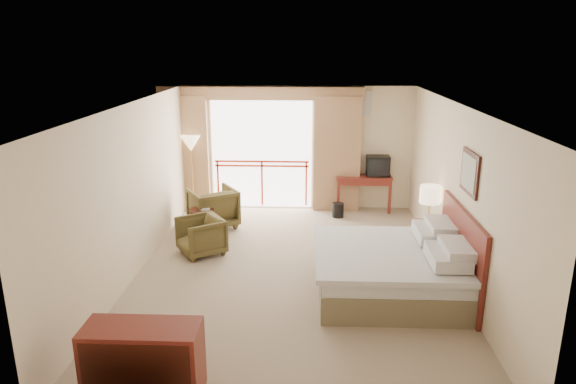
{
  "coord_description": "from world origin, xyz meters",
  "views": [
    {
      "loc": [
        0.25,
        -7.58,
        3.58
      ],
      "look_at": [
        -0.09,
        0.4,
        1.25
      ],
      "focal_mm": 32.0,
      "sensor_mm": 36.0,
      "label": 1
    }
  ],
  "objects_px": {
    "dresser": "(143,361)",
    "side_table": "(202,218)",
    "floor_lamp": "(191,146)",
    "nightstand": "(427,240)",
    "wastebasket": "(338,210)",
    "bed": "(393,269)",
    "table_lamp": "(430,195)",
    "desk": "(363,182)",
    "armchair_far": "(214,226)",
    "armchair_near": "(202,253)",
    "tv": "(378,166)"
  },
  "relations": [
    {
      "from": "dresser",
      "to": "side_table",
      "type": "bearing_deg",
      "value": 90.41
    },
    {
      "from": "floor_lamp",
      "to": "dresser",
      "type": "relative_size",
      "value": 1.39
    },
    {
      "from": "nightstand",
      "to": "wastebasket",
      "type": "bearing_deg",
      "value": 130.18
    },
    {
      "from": "wastebasket",
      "to": "bed",
      "type": "bearing_deg",
      "value": -79.71
    },
    {
      "from": "table_lamp",
      "to": "dresser",
      "type": "height_order",
      "value": "table_lamp"
    },
    {
      "from": "table_lamp",
      "to": "side_table",
      "type": "bearing_deg",
      "value": 169.49
    },
    {
      "from": "desk",
      "to": "side_table",
      "type": "xyz_separation_m",
      "value": [
        -3.24,
        -1.77,
        -0.26
      ]
    },
    {
      "from": "nightstand",
      "to": "table_lamp",
      "type": "bearing_deg",
      "value": 94.49
    },
    {
      "from": "side_table",
      "to": "floor_lamp",
      "type": "height_order",
      "value": "floor_lamp"
    },
    {
      "from": "nightstand",
      "to": "desk",
      "type": "distance_m",
      "value": 2.75
    },
    {
      "from": "armchair_far",
      "to": "armchair_near",
      "type": "relative_size",
      "value": 1.21
    },
    {
      "from": "wastebasket",
      "to": "dresser",
      "type": "height_order",
      "value": "dresser"
    },
    {
      "from": "desk",
      "to": "tv",
      "type": "bearing_deg",
      "value": -13.87
    },
    {
      "from": "armchair_far",
      "to": "armchair_near",
      "type": "height_order",
      "value": "armchair_far"
    },
    {
      "from": "bed",
      "to": "table_lamp",
      "type": "distance_m",
      "value": 1.82
    },
    {
      "from": "table_lamp",
      "to": "desk",
      "type": "height_order",
      "value": "table_lamp"
    },
    {
      "from": "tv",
      "to": "side_table",
      "type": "height_order",
      "value": "tv"
    },
    {
      "from": "tv",
      "to": "armchair_far",
      "type": "bearing_deg",
      "value": -148.22
    },
    {
      "from": "dresser",
      "to": "bed",
      "type": "bearing_deg",
      "value": 35.75
    },
    {
      "from": "bed",
      "to": "dresser",
      "type": "bearing_deg",
      "value": -140.41
    },
    {
      "from": "floor_lamp",
      "to": "armchair_near",
      "type": "bearing_deg",
      "value": -74.62
    },
    {
      "from": "desk",
      "to": "armchair_far",
      "type": "bearing_deg",
      "value": -160.43
    },
    {
      "from": "desk",
      "to": "side_table",
      "type": "distance_m",
      "value": 3.7
    },
    {
      "from": "floor_lamp",
      "to": "nightstand",
      "type": "bearing_deg",
      "value": -26.76
    },
    {
      "from": "armchair_near",
      "to": "floor_lamp",
      "type": "relative_size",
      "value": 0.44
    },
    {
      "from": "bed",
      "to": "dresser",
      "type": "xyz_separation_m",
      "value": [
        -2.94,
        -2.43,
        0.02
      ]
    },
    {
      "from": "dresser",
      "to": "table_lamp",
      "type": "bearing_deg",
      "value": 42.18
    },
    {
      "from": "desk",
      "to": "floor_lamp",
      "type": "height_order",
      "value": "floor_lamp"
    },
    {
      "from": "bed",
      "to": "desk",
      "type": "xyz_separation_m",
      "value": [
        -0.05,
        4.0,
        0.24
      ]
    },
    {
      "from": "nightstand",
      "to": "floor_lamp",
      "type": "xyz_separation_m",
      "value": [
        -4.61,
        2.32,
        1.14
      ]
    },
    {
      "from": "wastebasket",
      "to": "side_table",
      "type": "distance_m",
      "value": 2.93
    },
    {
      "from": "wastebasket",
      "to": "armchair_near",
      "type": "bearing_deg",
      "value": -140.2
    },
    {
      "from": "table_lamp",
      "to": "desk",
      "type": "distance_m",
      "value": 2.72
    },
    {
      "from": "bed",
      "to": "desk",
      "type": "bearing_deg",
      "value": 90.75
    },
    {
      "from": "tv",
      "to": "armchair_far",
      "type": "relative_size",
      "value": 0.56
    },
    {
      "from": "armchair_near",
      "to": "wastebasket",
      "type": "bearing_deg",
      "value": 96.07
    },
    {
      "from": "armchair_far",
      "to": "desk",
      "type": "bearing_deg",
      "value": 170.81
    },
    {
      "from": "nightstand",
      "to": "side_table",
      "type": "height_order",
      "value": "nightstand"
    },
    {
      "from": "table_lamp",
      "to": "wastebasket",
      "type": "xyz_separation_m",
      "value": [
        -1.44,
        1.96,
        -0.93
      ]
    },
    {
      "from": "desk",
      "to": "nightstand",
      "type": "bearing_deg",
      "value": -73.91
    },
    {
      "from": "table_lamp",
      "to": "tv",
      "type": "bearing_deg",
      "value": 103.01
    },
    {
      "from": "bed",
      "to": "desk",
      "type": "distance_m",
      "value": 4.01
    },
    {
      "from": "armchair_near",
      "to": "side_table",
      "type": "xyz_separation_m",
      "value": [
        -0.17,
        0.89,
        0.36
      ]
    },
    {
      "from": "tv",
      "to": "armchair_far",
      "type": "height_order",
      "value": "tv"
    },
    {
      "from": "armchair_near",
      "to": "desk",
      "type": "bearing_deg",
      "value": 97.21
    },
    {
      "from": "nightstand",
      "to": "table_lamp",
      "type": "relative_size",
      "value": 0.94
    },
    {
      "from": "nightstand",
      "to": "dresser",
      "type": "bearing_deg",
      "value": -129.86
    },
    {
      "from": "desk",
      "to": "armchair_far",
      "type": "relative_size",
      "value": 1.38
    },
    {
      "from": "side_table",
      "to": "floor_lamp",
      "type": "relative_size",
      "value": 0.31
    },
    {
      "from": "table_lamp",
      "to": "armchair_near",
      "type": "xyz_separation_m",
      "value": [
        -3.94,
        -0.13,
        -1.09
      ]
    }
  ]
}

